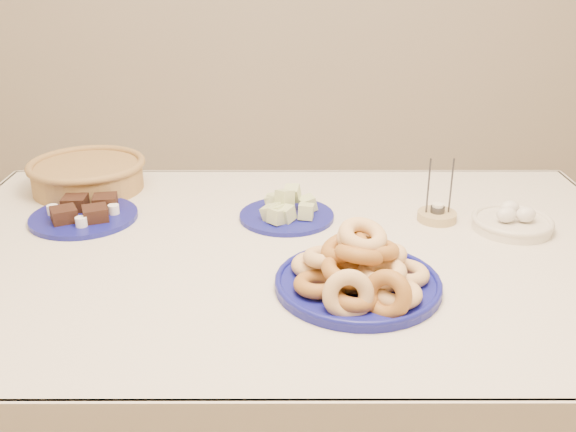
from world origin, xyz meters
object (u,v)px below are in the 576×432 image
object	(u,v)px
dining_table	(288,287)
egg_bowl	(512,221)
wicker_basket	(88,174)
donut_platter	(359,272)
candle_holder	(437,215)
brownie_plate	(84,214)
melon_plate	(286,212)

from	to	relation	value
dining_table	egg_bowl	bearing A→B (deg)	10.41
dining_table	wicker_basket	xyz separation A→B (m)	(-0.57, 0.39, 0.15)
donut_platter	egg_bowl	bearing A→B (deg)	36.45
dining_table	candle_holder	size ratio (longest dim) A/B	10.31
donut_platter	candle_holder	xyz separation A→B (m)	(0.24, 0.36, -0.03)
brownie_plate	wicker_basket	size ratio (longest dim) A/B	0.79
melon_plate	wicker_basket	xyz separation A→B (m)	(-0.57, 0.22, 0.03)
brownie_plate	melon_plate	bearing A→B (deg)	0.22
melon_plate	candle_holder	world-z (taller)	candle_holder
donut_platter	brownie_plate	world-z (taller)	donut_platter
wicker_basket	dining_table	bearing A→B (deg)	-33.95
brownie_plate	wicker_basket	world-z (taller)	wicker_basket
brownie_plate	egg_bowl	bearing A→B (deg)	-3.38
dining_table	brownie_plate	bearing A→B (deg)	162.42
donut_platter	melon_plate	world-z (taller)	donut_platter
wicker_basket	egg_bowl	bearing A→B (deg)	-14.14
dining_table	wicker_basket	world-z (taller)	wicker_basket
donut_platter	wicker_basket	size ratio (longest dim) A/B	0.92
wicker_basket	candle_holder	xyz separation A→B (m)	(0.96, -0.23, -0.03)
donut_platter	wicker_basket	distance (m)	0.93
wicker_basket	candle_holder	world-z (taller)	candle_holder
egg_bowl	brownie_plate	bearing A→B (deg)	176.62
melon_plate	wicker_basket	world-z (taller)	wicker_basket
candle_holder	brownie_plate	bearing A→B (deg)	179.47
melon_plate	wicker_basket	size ratio (longest dim) A/B	0.73
melon_plate	donut_platter	bearing A→B (deg)	-67.99
melon_plate	candle_holder	size ratio (longest dim) A/B	1.82
donut_platter	melon_plate	xyz separation A→B (m)	(-0.15, 0.37, -0.02)
brownie_plate	candle_holder	xyz separation A→B (m)	(0.90, -0.01, 0.00)
donut_platter	dining_table	bearing A→B (deg)	125.40
candle_holder	egg_bowl	distance (m)	0.18
donut_platter	melon_plate	size ratio (longest dim) A/B	1.27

